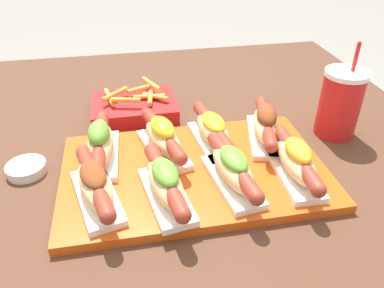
{
  "coord_description": "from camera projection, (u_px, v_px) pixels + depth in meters",
  "views": [
    {
      "loc": [
        -0.12,
        -0.67,
        1.14
      ],
      "look_at": [
        -0.01,
        -0.1,
        0.75
      ],
      "focal_mm": 35.0,
      "sensor_mm": 36.0,
      "label": 1
    }
  ],
  "objects": [
    {
      "name": "fries_basket",
      "position": [
        135.0,
        106.0,
        0.9
      ],
      "size": [
        0.2,
        0.16,
        0.06
      ],
      "color": "#B21919",
      "rests_on": "patio_table"
    },
    {
      "name": "sauce_bowl",
      "position": [
        26.0,
        168.0,
        0.71
      ],
      "size": [
        0.07,
        0.07,
        0.02
      ],
      "color": "silver",
      "rests_on": "patio_table"
    },
    {
      "name": "serving_tray",
      "position": [
        194.0,
        171.0,
        0.71
      ],
      "size": [
        0.49,
        0.31,
        0.02
      ],
      "color": "#CC4C14",
      "rests_on": "patio_table"
    },
    {
      "name": "hot_dog_7",
      "position": [
        265.0,
        125.0,
        0.77
      ],
      "size": [
        0.1,
        0.2,
        0.08
      ],
      "color": "white",
      "rests_on": "serving_tray"
    },
    {
      "name": "hot_dog_5",
      "position": [
        163.0,
        137.0,
        0.73
      ],
      "size": [
        0.1,
        0.2,
        0.07
      ],
      "color": "white",
      "rests_on": "serving_tray"
    },
    {
      "name": "hot_dog_2",
      "position": [
        233.0,
        169.0,
        0.65
      ],
      "size": [
        0.08,
        0.2,
        0.07
      ],
      "color": "white",
      "rests_on": "serving_tray"
    },
    {
      "name": "patio_table",
      "position": [
        190.0,
        250.0,
        1.0
      ],
      "size": [
        1.13,
        1.16,
        0.7
      ],
      "color": "#4C2D1E",
      "rests_on": "ground_plane"
    },
    {
      "name": "hot_dog_0",
      "position": [
        95.0,
        185.0,
        0.61
      ],
      "size": [
        0.1,
        0.2,
        0.07
      ],
      "color": "white",
      "rests_on": "serving_tray"
    },
    {
      "name": "hot_dog_3",
      "position": [
        296.0,
        161.0,
        0.66
      ],
      "size": [
        0.07,
        0.2,
        0.07
      ],
      "color": "white",
      "rests_on": "serving_tray"
    },
    {
      "name": "drink_cup",
      "position": [
        340.0,
        103.0,
        0.8
      ],
      "size": [
        0.09,
        0.09,
        0.21
      ],
      "color": "red",
      "rests_on": "patio_table"
    },
    {
      "name": "hot_dog_1",
      "position": [
        166.0,
        183.0,
        0.61
      ],
      "size": [
        0.09,
        0.2,
        0.07
      ],
      "color": "white",
      "rests_on": "serving_tray"
    },
    {
      "name": "hot_dog_6",
      "position": [
        213.0,
        131.0,
        0.75
      ],
      "size": [
        0.08,
        0.2,
        0.06
      ],
      "color": "white",
      "rests_on": "serving_tray"
    },
    {
      "name": "hot_dog_4",
      "position": [
        100.0,
        143.0,
        0.71
      ],
      "size": [
        0.07,
        0.2,
        0.08
      ],
      "color": "white",
      "rests_on": "serving_tray"
    }
  ]
}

